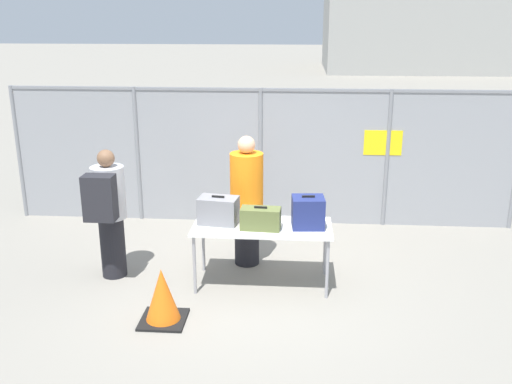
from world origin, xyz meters
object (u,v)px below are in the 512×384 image
object	(u,v)px
suitcase_olive	(261,219)
traveler_hooded	(108,210)
utility_trailer	(355,170)
suitcase_grey	(218,210)
inspection_table	(262,231)
suitcase_navy	(308,212)
security_worker_near	(247,199)
traffic_cone	(162,297)

from	to	relation	value
suitcase_olive	traveler_hooded	bearing A→B (deg)	175.85
traveler_hooded	utility_trailer	size ratio (longest dim) A/B	0.48
suitcase_grey	suitcase_olive	distance (m)	0.57
inspection_table	utility_trailer	world-z (taller)	inspection_table
suitcase_navy	traveler_hooded	bearing A→B (deg)	179.22
suitcase_olive	security_worker_near	xyz separation A→B (m)	(-0.24, 0.72, 0.01)
traveler_hooded	utility_trailer	distance (m)	5.44
suitcase_olive	traffic_cone	world-z (taller)	suitcase_olive
suitcase_olive	suitcase_navy	bearing A→B (deg)	10.52
inspection_table	suitcase_grey	xyz separation A→B (m)	(-0.56, 0.06, 0.23)
utility_trailer	traffic_cone	xyz separation A→B (m)	(-2.61, -5.18, -0.13)
suitcase_navy	utility_trailer	bearing A→B (deg)	76.70
suitcase_navy	traveler_hooded	distance (m)	2.55
suitcase_navy	traffic_cone	bearing A→B (deg)	-147.56
traveler_hooded	security_worker_near	world-z (taller)	security_worker_near
inspection_table	suitcase_olive	distance (m)	0.22
suitcase_olive	utility_trailer	world-z (taller)	suitcase_olive
inspection_table	traveler_hooded	size ratio (longest dim) A/B	1.02
traveler_hooded	security_worker_near	bearing A→B (deg)	19.64
inspection_table	suitcase_grey	distance (m)	0.61
traveler_hooded	security_worker_near	size ratio (longest dim) A/B	0.95
inspection_table	security_worker_near	bearing A→B (deg)	111.95
inspection_table	suitcase_navy	world-z (taller)	suitcase_navy
suitcase_navy	suitcase_olive	bearing A→B (deg)	-169.48
suitcase_grey	inspection_table	bearing A→B (deg)	-6.31
traveler_hooded	traffic_cone	xyz separation A→B (m)	(0.92, -1.07, -0.64)
suitcase_olive	security_worker_near	distance (m)	0.76
suitcase_grey	security_worker_near	distance (m)	0.64
inspection_table	suitcase_olive	world-z (taller)	suitcase_olive
suitcase_olive	security_worker_near	bearing A→B (deg)	108.19
inspection_table	suitcase_grey	bearing A→B (deg)	173.69
traffic_cone	utility_trailer	bearing A→B (deg)	63.29
traveler_hooded	utility_trailer	world-z (taller)	traveler_hooded
suitcase_grey	suitcase_olive	xyz separation A→B (m)	(0.55, -0.16, -0.04)
suitcase_navy	security_worker_near	xyz separation A→B (m)	(-0.82, 0.61, -0.05)
suitcase_grey	utility_trailer	xyz separation A→B (m)	(2.11, 4.09, -0.54)
traveler_hooded	utility_trailer	bearing A→B (deg)	50.52
suitcase_olive	suitcase_grey	bearing A→B (deg)	163.57
inspection_table	suitcase_olive	bearing A→B (deg)	-97.94
inspection_table	suitcase_navy	bearing A→B (deg)	0.91
suitcase_navy	traffic_cone	xyz separation A→B (m)	(-1.63, -1.03, -0.69)
suitcase_grey	security_worker_near	world-z (taller)	security_worker_near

